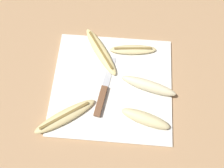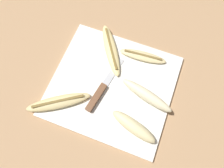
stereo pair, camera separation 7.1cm
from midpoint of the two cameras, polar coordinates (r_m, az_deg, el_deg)
ground_plane at (r=0.73m, az=2.76°, el=-0.98°), size 4.00×4.00×0.00m
cutting_board at (r=0.73m, az=2.78°, el=-0.82°), size 0.39×0.37×0.01m
knife at (r=0.70m, az=-0.52°, el=-2.75°), size 0.06×0.21×0.02m
banana_mellow_near at (r=0.77m, az=10.68°, el=6.84°), size 0.17×0.05×0.02m
banana_spotted_left at (r=0.70m, az=-11.04°, el=-5.08°), size 0.19×0.15×0.02m
banana_soft_right at (r=0.67m, az=8.72°, el=-11.38°), size 0.16×0.08×0.04m
banana_golden_short at (r=0.76m, az=2.41°, el=8.62°), size 0.15×0.19×0.02m
banana_bright_far at (r=0.70m, az=11.81°, el=-3.57°), size 0.18×0.08×0.04m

